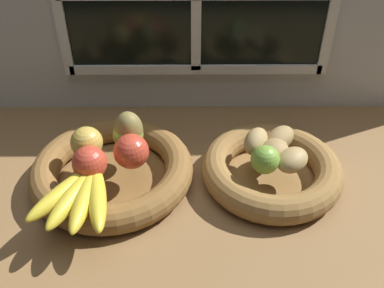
% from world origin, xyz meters
% --- Properties ---
extents(ground_plane, '(1.40, 0.90, 0.03)m').
position_xyz_m(ground_plane, '(0.00, 0.00, -0.01)').
color(ground_plane, olive).
extents(back_wall, '(1.40, 0.05, 0.55)m').
position_xyz_m(back_wall, '(0.00, 0.30, 0.28)').
color(back_wall, silver).
rests_on(back_wall, ground_plane).
extents(fruit_bowl_left, '(0.35, 0.35, 0.06)m').
position_xyz_m(fruit_bowl_left, '(-0.18, -0.01, 0.03)').
color(fruit_bowl_left, brown).
rests_on(fruit_bowl_left, ground_plane).
extents(fruit_bowl_right, '(0.30, 0.30, 0.06)m').
position_xyz_m(fruit_bowl_right, '(0.16, -0.01, 0.03)').
color(fruit_bowl_right, olive).
rests_on(fruit_bowl_right, ground_plane).
extents(apple_green_back, '(0.07, 0.07, 0.07)m').
position_xyz_m(apple_green_back, '(-0.15, 0.03, 0.09)').
color(apple_green_back, '#7AA338').
rests_on(apple_green_back, fruit_bowl_left).
extents(apple_red_front, '(0.07, 0.07, 0.07)m').
position_xyz_m(apple_red_front, '(-0.21, -0.06, 0.09)').
color(apple_red_front, '#CC422D').
rests_on(apple_red_front, fruit_bowl_left).
extents(apple_red_right, '(0.07, 0.07, 0.07)m').
position_xyz_m(apple_red_right, '(-0.13, -0.03, 0.10)').
color(apple_red_right, '#CC422D').
rests_on(apple_red_right, fruit_bowl_left).
extents(apple_golden_left, '(0.07, 0.07, 0.07)m').
position_xyz_m(apple_golden_left, '(-0.23, 0.01, 0.09)').
color(apple_golden_left, gold).
rests_on(apple_golden_left, fruit_bowl_left).
extents(pear_brown, '(0.08, 0.09, 0.09)m').
position_xyz_m(pear_brown, '(-0.15, 0.04, 0.10)').
color(pear_brown, olive).
rests_on(pear_brown, fruit_bowl_left).
extents(banana_bunch_front, '(0.16, 0.19, 0.03)m').
position_xyz_m(banana_bunch_front, '(-0.22, -0.13, 0.08)').
color(banana_bunch_front, yellow).
rests_on(banana_bunch_front, fruit_bowl_left).
extents(potato_oblong, '(0.08, 0.09, 0.05)m').
position_xyz_m(potato_oblong, '(0.12, 0.02, 0.09)').
color(potato_oblong, tan).
rests_on(potato_oblong, fruit_bowl_right).
extents(potato_large, '(0.09, 0.09, 0.04)m').
position_xyz_m(potato_large, '(0.16, -0.01, 0.08)').
color(potato_large, '#A38451').
rests_on(potato_large, fruit_bowl_right).
extents(potato_back, '(0.09, 0.10, 0.04)m').
position_xyz_m(potato_back, '(0.18, 0.03, 0.08)').
color(potato_back, '#A38451').
rests_on(potato_back, fruit_bowl_right).
extents(potato_small, '(0.09, 0.09, 0.05)m').
position_xyz_m(potato_small, '(0.19, -0.04, 0.08)').
color(potato_small, tan).
rests_on(potato_small, fruit_bowl_right).
extents(lime_near, '(0.06, 0.06, 0.06)m').
position_xyz_m(lime_near, '(0.13, -0.05, 0.09)').
color(lime_near, '#7AAD3D').
rests_on(lime_near, fruit_bowl_right).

